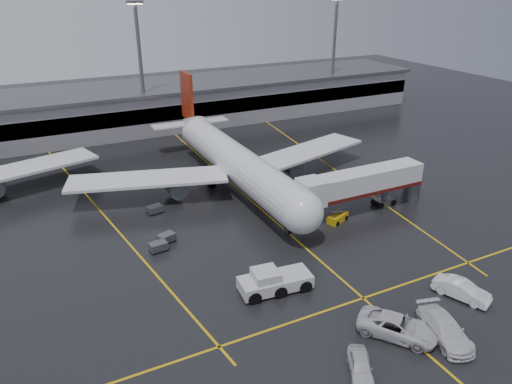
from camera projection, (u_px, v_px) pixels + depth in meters
name	position (u px, v px, depth m)	size (l,w,h in m)	color
ground	(263.00, 211.00, 65.70)	(220.00, 220.00, 0.00)	black
apron_line_centre	(263.00, 211.00, 65.69)	(0.25, 90.00, 0.02)	gold
apron_line_stop	(363.00, 298.00, 47.71)	(60.00, 0.25, 0.02)	gold
apron_line_left	(100.00, 210.00, 65.74)	(0.25, 70.00, 0.02)	gold
apron_line_right	(330.00, 166.00, 81.19)	(0.25, 70.00, 0.02)	gold
terminal	(161.00, 104.00, 103.12)	(122.00, 19.00, 8.60)	gray
light_mast_mid	(140.00, 62.00, 92.09)	(3.00, 1.20, 25.45)	#595B60
light_mast_right	(334.00, 48.00, 110.38)	(3.00, 1.20, 25.45)	#595B60
main_airliner	(233.00, 160.00, 71.91)	(48.80, 45.60, 14.10)	silver
jet_bridge	(362.00, 185.00, 64.01)	(19.90, 3.40, 6.05)	silver
pushback_tractor	(273.00, 282.00, 48.50)	(7.66, 3.84, 2.64)	silver
belt_loader	(338.00, 218.00, 62.66)	(3.53, 2.54, 2.06)	gold
service_van_a	(397.00, 327.00, 42.37)	(3.21, 6.96, 1.94)	silver
service_van_b	(445.00, 329.00, 42.10)	(2.69, 6.61, 1.92)	silver
service_van_c	(462.00, 290.00, 47.48)	(1.92, 5.51, 1.82)	white
service_van_d	(360.00, 366.00, 38.39)	(1.76, 4.37, 1.49)	silver
baggage_cart_a	(166.00, 238.00, 57.59)	(2.32, 1.88, 1.12)	#595B60
baggage_cart_b	(158.00, 246.00, 55.74)	(2.14, 1.53, 1.12)	#595B60
baggage_cart_c	(155.00, 209.00, 64.75)	(2.21, 1.65, 1.12)	#595B60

